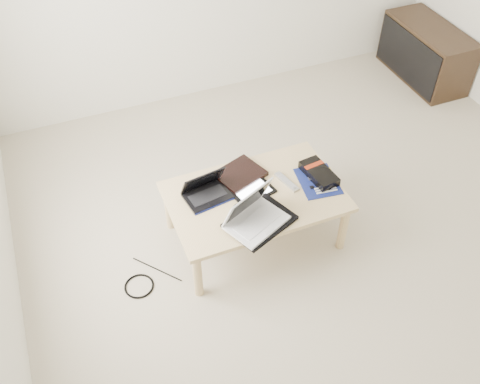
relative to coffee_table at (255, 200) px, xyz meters
name	(u,v)px	position (x,y,z in m)	size (l,w,h in m)	color
ground	(328,239)	(0.46, -0.21, -0.35)	(4.00, 4.00, 0.00)	beige
room_shell	(370,4)	(0.46, -0.21, 1.32)	(4.20, 4.20, 2.70)	white
coffee_table	(255,200)	(0.00, 0.00, 0.00)	(1.10, 0.70, 0.40)	#DCB685
media_cabinet	(425,53)	(2.23, 1.24, -0.10)	(0.41, 0.90, 0.50)	#382716
book	(240,174)	(-0.02, 0.20, 0.06)	(0.36, 0.33, 0.03)	black
netbook	(206,191)	(-0.29, 0.11, 0.09)	(0.31, 0.24, 0.19)	black
tablet	(252,190)	(-0.01, 0.04, 0.06)	(0.30, 0.25, 0.01)	black
remote	(287,182)	(0.23, 0.03, 0.06)	(0.10, 0.21, 0.02)	#B9BABE
neoprene_sleeve	(260,222)	(-0.07, -0.23, 0.06)	(0.39, 0.28, 0.02)	black
white_laptop	(254,216)	(-0.11, -0.22, 0.12)	(0.42, 0.37, 0.24)	silver
motherboard	(318,181)	(0.43, -0.04, 0.05)	(0.28, 0.33, 0.01)	#0B104C
gpu_box	(319,174)	(0.45, -0.01, 0.08)	(0.17, 0.29, 0.06)	black
cable_coil	(241,209)	(-0.13, -0.09, 0.05)	(0.10, 0.10, 0.01)	black
floor_cable_coil	(139,286)	(-0.84, -0.11, -0.35)	(0.19, 0.19, 0.01)	black
floor_cable_trail	(157,269)	(-0.70, -0.03, -0.35)	(0.01, 0.01, 0.38)	black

